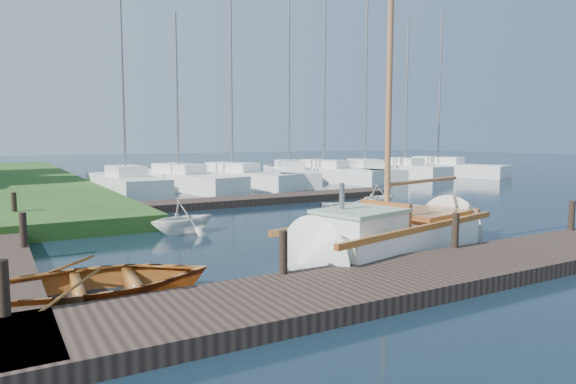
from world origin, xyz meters
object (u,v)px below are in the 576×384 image
tender_c (374,205)px  marina_boat_5 (365,171)px  mooring_post_2 (455,230)px  marina_boat_3 (289,174)px  dinghy (93,278)px  marina_boat_6 (405,169)px  marina_boat_0 (126,182)px  tender_b (183,215)px  marina_boat_2 (232,177)px  mooring_post_0 (3,288)px  marina_boat_1 (179,179)px  mooring_post_4 (23,230)px  mooring_post_3 (572,215)px  mooring_post_5 (14,205)px  sailboat (395,238)px  tender_d (379,195)px  marina_boat_4 (324,173)px  marina_boat_7 (438,168)px  mooring_post_1 (283,252)px

tender_c → marina_boat_5: 16.02m
mooring_post_2 → marina_boat_3: (7.03, 19.60, -0.13)m
dinghy → marina_boat_6: size_ratio=0.37×
marina_boat_3 → marina_boat_0: bearing=117.8°
tender_b → marina_boat_2: size_ratio=0.18×
mooring_post_0 → marina_boat_1: (8.77, 19.06, -0.15)m
mooring_post_4 → marina_boat_6: bearing=29.9°
mooring_post_2 → mooring_post_3: size_ratio=1.00×
mooring_post_5 → marina_boat_6: 26.73m
sailboat → marina_boat_1: marina_boat_1 is taller
marina_boat_3 → marina_boat_6: size_ratio=1.06×
marina_boat_1 → mooring_post_0: bearing=139.9°
mooring_post_0 → tender_b: size_ratio=0.39×
mooring_post_4 → marina_boat_2: 17.90m
mooring_post_4 → marina_boat_5: (21.00, 13.92, -0.12)m
tender_d → marina_boat_1: 12.20m
tender_d → mooring_post_5: bearing=65.7°
dinghy → marina_boat_4: bearing=-39.5°
mooring_post_2 → marina_boat_1: marina_boat_1 is taller
marina_boat_2 → marina_boat_4: bearing=-106.5°
mooring_post_2 → marina_boat_2: bearing=81.4°
mooring_post_2 → mooring_post_4: bearing=149.5°
marina_boat_4 → sailboat: bearing=134.1°
tender_c → dinghy: bearing=150.1°
tender_c → marina_boat_5: marina_boat_5 is taller
mooring_post_5 → tender_c: 11.90m
dinghy → marina_boat_3: bearing=-34.7°
mooring_post_5 → marina_boat_3: marina_boat_3 is taller
mooring_post_3 → dinghy: 12.20m
sailboat → marina_boat_2: bearing=65.6°
mooring_post_0 → mooring_post_5: bearing=87.1°
marina_boat_5 → dinghy: bearing=147.0°
marina_boat_6 → marina_boat_7: (3.50, 0.26, -0.01)m
dinghy → marina_boat_0: size_ratio=0.42×
dinghy → mooring_post_0: bearing=129.5°
dinghy → marina_boat_4: size_ratio=0.35×
tender_b → marina_boat_6: marina_boat_6 is taller
mooring_post_3 → mooring_post_4: bearing=159.0°
mooring_post_5 → marina_boat_1: marina_boat_1 is taller
tender_c → marina_boat_3: 14.07m
marina_boat_5 → marina_boat_6: marina_boat_5 is taller
mooring_post_3 → tender_d: mooring_post_3 is taller
marina_boat_7 → mooring_post_1: bearing=112.5°
tender_d → marina_boat_1: bearing=7.4°
tender_c → marina_boat_2: (0.09, 12.65, 0.17)m
mooring_post_2 → mooring_post_3: 4.50m
mooring_post_0 → marina_boat_6: 32.06m
marina_boat_2 → marina_boat_3: marina_boat_3 is taller
mooring_post_0 → mooring_post_4: size_ratio=1.00×
tender_c → mooring_post_5: bearing=104.8°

